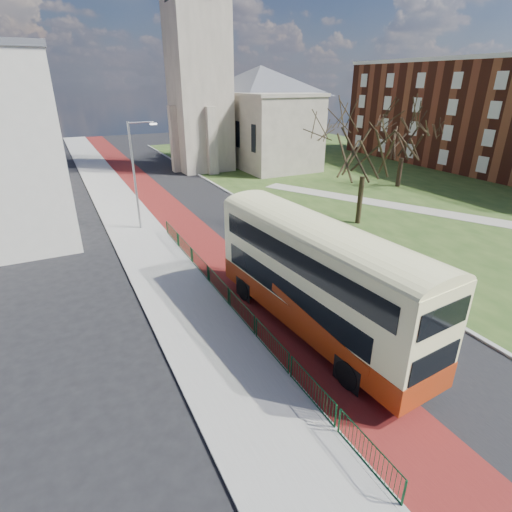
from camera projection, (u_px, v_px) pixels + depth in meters
ground at (320, 331)px, 18.72m from camera, size 160.00×160.00×0.00m
road_carriageway at (204, 212)px, 35.67m from camera, size 9.00×120.00×0.01m
bus_lane at (174, 216)px, 34.56m from camera, size 3.40×120.00×0.01m
pavement_west at (130, 222)px, 32.97m from camera, size 4.00×120.00×0.12m
kerb_west at (154, 218)px, 33.79m from camera, size 0.25×120.00×0.13m
kerb_east at (241, 199)px, 39.18m from camera, size 0.25×80.00×0.13m
grass_green at (393, 179)px, 47.41m from camera, size 40.00×80.00×0.04m
footpath at (441, 213)px, 35.12m from camera, size 18.84×32.82×0.03m
pedestrian_railing at (228, 297)px, 20.55m from camera, size 0.07×24.00×1.12m
gothic_church at (233, 60)px, 49.65m from camera, size 16.38×18.00×40.00m
brick_terrace at (498, 116)px, 48.84m from camera, size 10.30×44.30×13.50m
street_block_far at (2, 133)px, 41.66m from camera, size 10.30×16.30×11.50m
streetlamp at (136, 171)px, 29.78m from camera, size 2.13×0.18×8.00m
bus at (317, 274)px, 17.67m from camera, size 3.83×12.48×5.14m
winter_tree_near at (367, 137)px, 30.11m from camera, size 8.35×8.35×9.82m
winter_tree_far at (405, 135)px, 42.00m from camera, size 6.82×6.82×7.94m
litter_bin at (397, 262)px, 24.50m from camera, size 0.72×0.72×1.08m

